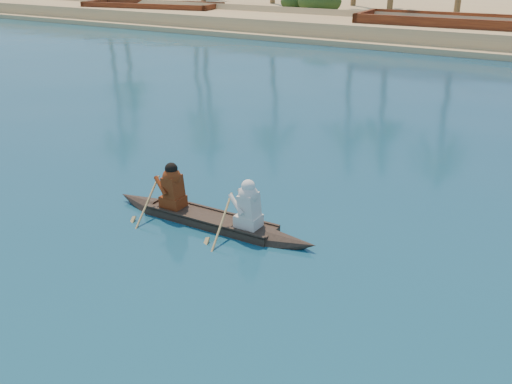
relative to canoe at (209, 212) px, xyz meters
The scene contains 3 objects.
canoe is the anchor object (origin of this frame).
barge_left 41.92m from the canoe, 132.31° to the left, with size 12.75×6.24×2.03m.
barge_mid 31.05m from the canoe, 93.08° to the left, with size 13.67×5.14×2.24m.
Camera 1 is at (-1.05, -13.47, 5.69)m, focal length 40.00 mm.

